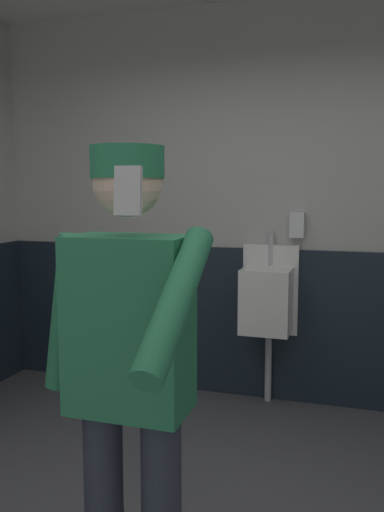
{
  "coord_description": "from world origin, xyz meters",
  "views": [
    {
      "loc": [
        0.67,
        -1.86,
        1.53
      ],
      "look_at": [
        -0.03,
        0.34,
        1.25
      ],
      "focal_mm": 37.32,
      "sensor_mm": 36.0,
      "label": 1
    }
  ],
  "objects_px": {
    "person": "(129,354)",
    "soap_dispenser": "(297,225)",
    "urinal_solo": "(267,299)",
    "cell_phone": "(128,191)"
  },
  "relations": [
    {
      "from": "urinal_solo",
      "to": "soap_dispenser",
      "type": "distance_m",
      "value": 0.56
    },
    {
      "from": "urinal_solo",
      "to": "person",
      "type": "xyz_separation_m",
      "value": [
        -0.12,
        -2.07,
        0.21
      ]
    },
    {
      "from": "urinal_solo",
      "to": "cell_phone",
      "type": "distance_m",
      "value": 2.69
    },
    {
      "from": "soap_dispenser",
      "to": "person",
      "type": "bearing_deg",
      "value": -97.78
    },
    {
      "from": "urinal_solo",
      "to": "soap_dispenser",
      "type": "xyz_separation_m",
      "value": [
        0.18,
        0.12,
        0.52
      ]
    },
    {
      "from": "urinal_solo",
      "to": "person",
      "type": "relative_size",
      "value": 0.74
    },
    {
      "from": "person",
      "to": "soap_dispenser",
      "type": "xyz_separation_m",
      "value": [
        0.3,
        2.19,
        0.31
      ]
    },
    {
      "from": "person",
      "to": "urinal_solo",
      "type": "bearing_deg",
      "value": 86.72
    },
    {
      "from": "soap_dispenser",
      "to": "urinal_solo",
      "type": "bearing_deg",
      "value": -146.54
    },
    {
      "from": "person",
      "to": "cell_phone",
      "type": "relative_size",
      "value": 15.25
    }
  ]
}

